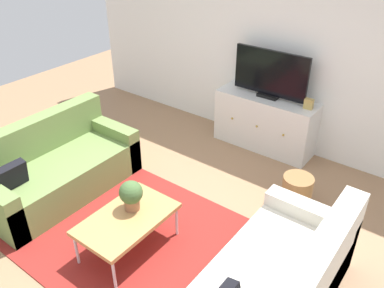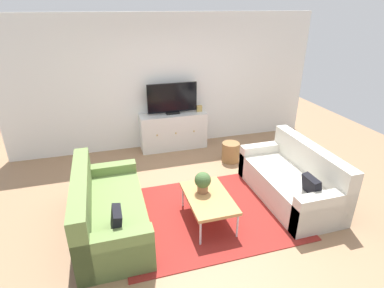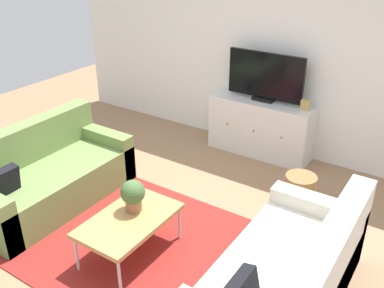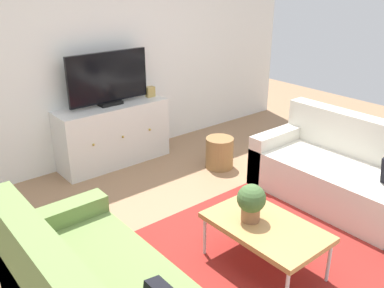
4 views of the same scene
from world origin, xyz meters
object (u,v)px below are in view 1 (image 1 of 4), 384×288
object	(u,v)px
flat_screen_tv	(270,74)
tv_console	(265,122)
couch_left_side	(55,169)
wicker_basket	(297,191)
coffee_table	(127,220)
mantel_clock	(309,104)
potted_plant	(131,194)

from	to	relation	value
flat_screen_tv	tv_console	bearing A→B (deg)	-90.00
flat_screen_tv	couch_left_side	bearing A→B (deg)	-121.97
couch_left_side	tv_console	bearing A→B (deg)	57.82
flat_screen_tv	wicker_basket	bearing A→B (deg)	-46.09
coffee_table	mantel_clock	bearing A→B (deg)	75.26
potted_plant	wicker_basket	size ratio (longest dim) A/B	0.81
couch_left_side	wicker_basket	size ratio (longest dim) A/B	4.73
coffee_table	wicker_basket	distance (m)	1.93
couch_left_side	wicker_basket	xyz separation A→B (m)	(2.42, 1.44, -0.10)
coffee_table	potted_plant	distance (m)	0.24
couch_left_side	potted_plant	distance (m)	1.38
mantel_clock	wicker_basket	distance (m)	1.19
flat_screen_tv	mantel_clock	world-z (taller)	flat_screen_tv
couch_left_side	coffee_table	size ratio (longest dim) A/B	1.91
couch_left_side	potted_plant	xyz separation A→B (m)	(1.34, -0.06, 0.30)
tv_console	mantel_clock	size ratio (longest dim) A/B	10.62
couch_left_side	tv_console	world-z (taller)	couch_left_side
couch_left_side	tv_console	size ratio (longest dim) A/B	1.31
potted_plant	flat_screen_tv	bearing A→B (deg)	86.52
coffee_table	mantel_clock	xyz separation A→B (m)	(0.67, 2.56, 0.44)
coffee_table	flat_screen_tv	xyz separation A→B (m)	(0.10, 2.58, 0.69)
potted_plant	flat_screen_tv	size ratio (longest dim) A/B	0.30
coffee_table	tv_console	world-z (taller)	tv_console
coffee_table	wicker_basket	world-z (taller)	coffee_table
flat_screen_tv	wicker_basket	xyz separation A→B (m)	(0.92, -0.96, -0.88)
coffee_table	potted_plant	world-z (taller)	potted_plant
couch_left_side	mantel_clock	xyz separation A→B (m)	(2.06, 2.37, 0.53)
couch_left_side	coffee_table	distance (m)	1.41
tv_console	flat_screen_tv	xyz separation A→B (m)	(-0.00, 0.02, 0.70)
mantel_clock	flat_screen_tv	bearing A→B (deg)	177.99
mantel_clock	wicker_basket	world-z (taller)	mantel_clock
potted_plant	wicker_basket	bearing A→B (deg)	54.45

